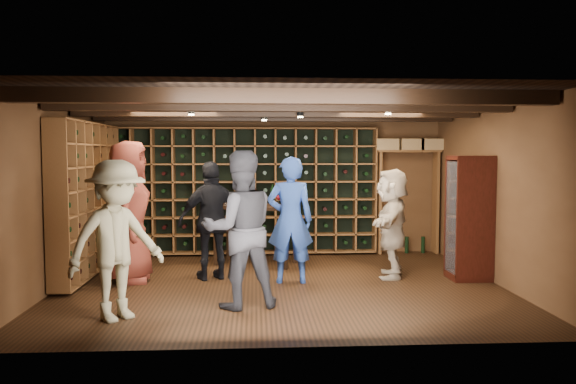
{
  "coord_description": "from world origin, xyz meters",
  "views": [
    {
      "loc": [
        -0.35,
        -7.63,
        1.82
      ],
      "look_at": [
        0.11,
        0.2,
        1.27
      ],
      "focal_mm": 35.0,
      "sensor_mm": 36.0,
      "label": 1
    }
  ],
  "objects": [
    {
      "name": "room_shell",
      "position": [
        0.0,
        0.05,
        2.42
      ],
      "size": [
        6.0,
        6.0,
        6.0
      ],
      "color": "brown",
      "rests_on": "ground"
    },
    {
      "name": "man_blue_shirt",
      "position": [
        0.14,
        0.14,
        0.88
      ],
      "size": [
        0.65,
        0.43,
        1.77
      ],
      "primitive_type": "imported",
      "rotation": [
        0.0,
        0.0,
        3.13
      ],
      "color": "navy",
      "rests_on": "ground"
    },
    {
      "name": "guest_woman_black",
      "position": [
        -0.96,
        0.42,
        0.85
      ],
      "size": [
        1.08,
        0.74,
        1.7
      ],
      "primitive_type": "imported",
      "rotation": [
        0.0,
        0.0,
        3.51
      ],
      "color": "black",
      "rests_on": "ground"
    },
    {
      "name": "man_grey_suit",
      "position": [
        -0.53,
        -1.08,
        0.92
      ],
      "size": [
        1.04,
        0.9,
        1.85
      ],
      "primitive_type": "imported",
      "rotation": [
        0.0,
        0.0,
        3.39
      ],
      "color": "black",
      "rests_on": "ground"
    },
    {
      "name": "display_cabinet",
      "position": [
        2.71,
        0.2,
        0.86
      ],
      "size": [
        0.55,
        0.5,
        1.75
      ],
      "color": "#330F0A",
      "rests_on": "ground"
    },
    {
      "name": "tasting_table",
      "position": [
        -0.34,
        1.48,
        0.85
      ],
      "size": [
        1.43,
        1.05,
        1.25
      ],
      "rotation": [
        0.0,
        0.0,
        -0.35
      ],
      "color": "black",
      "rests_on": "ground"
    },
    {
      "name": "guest_beige",
      "position": [
        1.65,
        0.42,
        0.8
      ],
      "size": [
        0.86,
        1.55,
        1.59
      ],
      "primitive_type": "imported",
      "rotation": [
        0.0,
        0.0,
        4.43
      ],
      "color": "tan",
      "rests_on": "ground"
    },
    {
      "name": "guest_khaki",
      "position": [
        -1.86,
        -1.5,
        0.87
      ],
      "size": [
        1.26,
        1.25,
        1.75
      ],
      "primitive_type": "imported",
      "rotation": [
        0.0,
        0.0,
        0.76
      ],
      "color": "gray",
      "rests_on": "ground"
    },
    {
      "name": "guest_red_floral",
      "position": [
        -2.12,
        0.33,
        0.99
      ],
      "size": [
        0.71,
        1.02,
        1.99
      ],
      "primitive_type": "imported",
      "rotation": [
        0.0,
        0.0,
        1.65
      ],
      "color": "maroon",
      "rests_on": "ground"
    },
    {
      "name": "ground",
      "position": [
        0.0,
        0.0,
        0.0
      ],
      "size": [
        6.0,
        6.0,
        0.0
      ],
      "primitive_type": "plane",
      "color": "black",
      "rests_on": "ground"
    },
    {
      "name": "wine_rack_left",
      "position": [
        -2.83,
        0.82,
        1.15
      ],
      "size": [
        0.3,
        2.65,
        2.2
      ],
      "color": "brown",
      "rests_on": "ground"
    },
    {
      "name": "crate_shelf",
      "position": [
        2.41,
        2.32,
        1.57
      ],
      "size": [
        1.2,
        0.32,
        2.07
      ],
      "color": "brown",
      "rests_on": "ground"
    },
    {
      "name": "wine_rack_back",
      "position": [
        -0.52,
        2.33,
        1.15
      ],
      "size": [
        4.65,
        0.3,
        2.2
      ],
      "color": "brown",
      "rests_on": "ground"
    }
  ]
}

